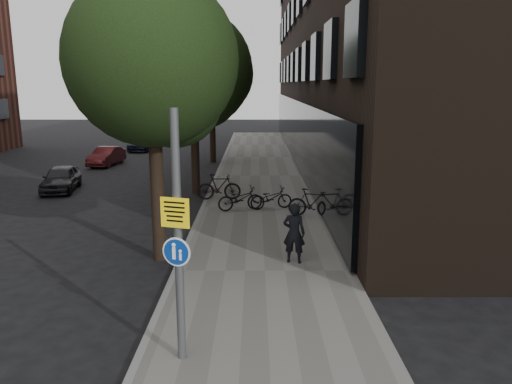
{
  "coord_description": "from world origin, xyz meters",
  "views": [
    {
      "loc": [
        0.01,
        -8.48,
        4.7
      ],
      "look_at": [
        0.03,
        4.0,
        2.0
      ],
      "focal_mm": 35.0,
      "sensor_mm": 36.0,
      "label": 1
    }
  ],
  "objects_px": {
    "parked_car_near": "(61,178)",
    "pedestrian": "(294,233)",
    "signpost": "(178,238)",
    "parked_bike_facade_near": "(271,198)"
  },
  "relations": [
    {
      "from": "parked_car_near",
      "to": "pedestrian",
      "type": "bearing_deg",
      "value": -52.32
    },
    {
      "from": "pedestrian",
      "to": "parked_bike_facade_near",
      "type": "relative_size",
      "value": 1.0
    },
    {
      "from": "parked_bike_facade_near",
      "to": "signpost",
      "type": "bearing_deg",
      "value": 155.2
    },
    {
      "from": "pedestrian",
      "to": "parked_car_near",
      "type": "bearing_deg",
      "value": -31.71
    },
    {
      "from": "signpost",
      "to": "parked_bike_facade_near",
      "type": "distance_m",
      "value": 10.73
    },
    {
      "from": "pedestrian",
      "to": "parked_car_near",
      "type": "height_order",
      "value": "pedestrian"
    },
    {
      "from": "signpost",
      "to": "parked_bike_facade_near",
      "type": "xyz_separation_m",
      "value": [
        1.84,
        10.43,
        -1.72
      ]
    },
    {
      "from": "pedestrian",
      "to": "parked_bike_facade_near",
      "type": "xyz_separation_m",
      "value": [
        -0.42,
        5.76,
        -0.38
      ]
    },
    {
      "from": "signpost",
      "to": "parked_car_near",
      "type": "bearing_deg",
      "value": 134.27
    },
    {
      "from": "parked_bike_facade_near",
      "to": "parked_car_near",
      "type": "relative_size",
      "value": 0.48
    }
  ]
}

